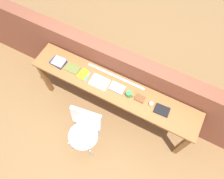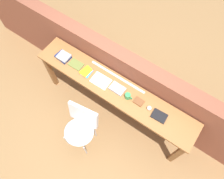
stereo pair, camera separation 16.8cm
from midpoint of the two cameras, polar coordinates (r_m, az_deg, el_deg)
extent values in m
plane|color=olive|center=(3.74, -3.11, -9.34)|extent=(40.00, 40.00, 0.00)
cube|color=brown|center=(3.41, 1.64, 2.83)|extent=(6.00, 0.20, 1.20)
cube|color=#996033|center=(3.04, -1.14, 0.32)|extent=(2.50, 0.44, 0.04)
cube|color=brown|center=(3.81, -18.18, 2.81)|extent=(0.07, 0.07, 0.84)
cube|color=brown|center=(3.35, 16.40, -13.86)|extent=(0.07, 0.07, 0.84)
cube|color=brown|center=(3.91, -15.51, 6.46)|extent=(0.07, 0.07, 0.84)
cube|color=brown|center=(3.46, 18.19, -9.14)|extent=(0.07, 0.07, 0.84)
ellipsoid|color=silver|center=(3.26, -9.08, -11.93)|extent=(0.50, 0.48, 0.08)
cube|color=silver|center=(3.08, -8.31, -7.58)|extent=(0.45, 0.17, 0.40)
cylinder|color=#B2B2B7|center=(3.51, -12.06, -14.32)|extent=(0.02, 0.02, 0.41)
cylinder|color=#B2B2B7|center=(3.44, -6.95, -16.30)|extent=(0.02, 0.02, 0.41)
cylinder|color=#B2B2B7|center=(3.56, -9.95, -9.74)|extent=(0.02, 0.02, 0.41)
cylinder|color=#B2B2B7|center=(3.50, -4.95, -11.56)|extent=(0.02, 0.02, 0.41)
cube|color=navy|center=(3.33, -15.28, 6.84)|extent=(0.23, 0.18, 0.03)
cube|color=#9E9EA3|center=(3.30, -15.18, 6.99)|extent=(0.18, 0.16, 0.03)
cube|color=olive|center=(3.23, -11.80, 5.34)|extent=(0.21, 0.15, 0.02)
cube|color=#E5334C|center=(3.15, -8.59, 3.69)|extent=(0.12, 0.17, 0.00)
cube|color=purple|center=(3.15, -8.70, 3.76)|extent=(0.13, 0.16, 0.00)
cube|color=#3399D8|center=(3.14, -8.74, 3.61)|extent=(0.13, 0.16, 0.00)
cube|color=yellow|center=(3.15, -9.01, 3.96)|extent=(0.15, 0.18, 0.00)
cube|color=orange|center=(3.14, -9.16, 3.71)|extent=(0.13, 0.15, 0.00)
cube|color=white|center=(3.06, -4.85, 1.87)|extent=(0.27, 0.19, 0.02)
cube|color=#9E9EA3|center=(3.00, -0.24, 0.32)|extent=(0.21, 0.14, 0.03)
cylinder|color=#338C4C|center=(2.93, 2.71, -1.34)|extent=(0.08, 0.08, 0.09)
torus|color=#338C4C|center=(2.92, 3.48, -1.70)|extent=(0.06, 0.01, 0.06)
cube|color=brown|center=(2.95, 5.69, -2.42)|extent=(0.13, 0.10, 0.02)
sphere|color=silver|center=(2.92, 8.59, -3.76)|extent=(0.06, 0.06, 0.06)
cube|color=black|center=(2.93, 11.30, -5.42)|extent=(0.20, 0.15, 0.02)
cube|color=silver|center=(3.11, -0.58, 3.40)|extent=(0.90, 0.03, 0.00)
camera|label=1|loc=(0.08, -91.62, -3.20)|focal=35.00mm
camera|label=2|loc=(0.08, 88.38, 3.20)|focal=35.00mm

